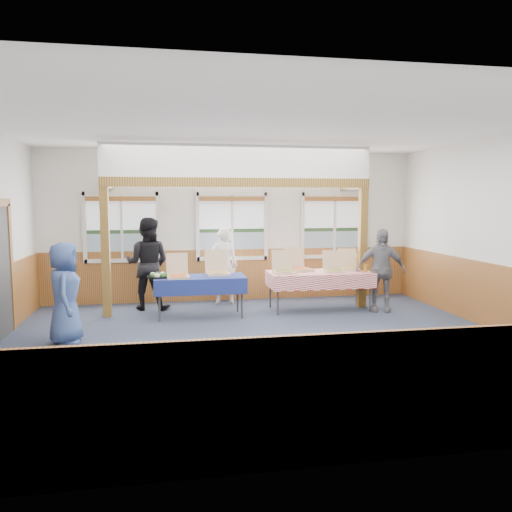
{
  "coord_description": "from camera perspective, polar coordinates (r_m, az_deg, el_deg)",
  "views": [
    {
      "loc": [
        -1.38,
        -7.17,
        2.15
      ],
      "look_at": [
        0.08,
        1.0,
        1.23
      ],
      "focal_mm": 35.0,
      "sensor_mm": 36.0,
      "label": 1
    }
  ],
  "objects": [
    {
      "name": "ceiling",
      "position": [
        7.38,
        0.75,
        14.53
      ],
      "size": [
        8.0,
        8.0,
        0.0
      ],
      "primitive_type": "plane",
      "rotation": [
        3.14,
        0.0,
        0.0
      ],
      "color": "white",
      "rests_on": "wall_back"
    },
    {
      "name": "cross_beam",
      "position": [
        9.58,
        -1.88,
        8.38
      ],
      "size": [
        5.15,
        0.18,
        0.18
      ],
      "primitive_type": "cube",
      "color": "#573113",
      "rests_on": "post_left"
    },
    {
      "name": "wainscot_back",
      "position": [
        10.86,
        -2.74,
        -2.14
      ],
      "size": [
        7.98,
        0.05,
        1.1
      ],
      "primitive_type": "cube",
      "color": "brown",
      "rests_on": "floor"
    },
    {
      "name": "wall_back",
      "position": [
        10.78,
        -2.79,
        3.41
      ],
      "size": [
        8.0,
        0.0,
        8.0
      ],
      "primitive_type": "plane",
      "rotation": [
        1.57,
        0.0,
        0.0
      ],
      "color": "silver",
      "rests_on": "floor"
    },
    {
      "name": "pizza_box_b",
      "position": [
        9.45,
        -4.4,
        -1.72
      ],
      "size": [
        0.45,
        0.54,
        0.46
      ],
      "rotation": [
        0.0,
        0.0,
        0.05
      ],
      "color": "#D3BB8C",
      "rests_on": "table_left"
    },
    {
      "name": "woman_white",
      "position": [
        10.36,
        -3.69,
        -1.15
      ],
      "size": [
        0.59,
        0.4,
        1.6
      ],
      "primitive_type": "imported",
      "rotation": [
        0.0,
        0.0,
        3.11
      ],
      "color": "white",
      "rests_on": "floor"
    },
    {
      "name": "pizza_box_e",
      "position": [
        9.9,
        8.84,
        -1.44
      ],
      "size": [
        0.43,
        0.5,
        0.41
      ],
      "rotation": [
        0.0,
        0.0,
        -0.14
      ],
      "color": "#D3BB8C",
      "rests_on": "table_right"
    },
    {
      "name": "person_grey",
      "position": [
        10.0,
        14.06,
        -1.57
      ],
      "size": [
        1.02,
        0.68,
        1.61
      ],
      "primitive_type": "imported",
      "rotation": [
        0.0,
        0.0,
        -0.33
      ],
      "color": "slate",
      "rests_on": "floor"
    },
    {
      "name": "pizza_box_a",
      "position": [
        9.14,
        -8.91,
        -2.07
      ],
      "size": [
        0.41,
        0.5,
        0.43
      ],
      "rotation": [
        0.0,
        0.0,
        0.04
      ],
      "color": "#D3BB8C",
      "rests_on": "table_left"
    },
    {
      "name": "wall_front",
      "position": [
        3.96,
        10.33,
        -1.71
      ],
      "size": [
        8.0,
        0.0,
        8.0
      ],
      "primitive_type": "plane",
      "rotation": [
        -1.57,
        0.0,
        0.0
      ],
      "color": "silver",
      "rests_on": "floor"
    },
    {
      "name": "veggie_tray",
      "position": [
        9.25,
        -11.08,
        -2.23
      ],
      "size": [
        0.42,
        0.42,
        0.09
      ],
      "color": "black",
      "rests_on": "table_left"
    },
    {
      "name": "table_left",
      "position": [
        9.28,
        -6.43,
        -2.71
      ],
      "size": [
        1.78,
        1.09,
        0.76
      ],
      "rotation": [
        0.0,
        0.0,
        -0.21
      ],
      "color": "#323232",
      "rests_on": "floor"
    },
    {
      "name": "table_right",
      "position": [
        9.91,
        7.29,
        -2.09
      ],
      "size": [
        2.06,
        0.99,
        0.76
      ],
      "rotation": [
        0.0,
        0.0,
        0.05
      ],
      "color": "#323232",
      "rests_on": "floor"
    },
    {
      "name": "man_blue",
      "position": [
        8.02,
        -21.01,
        -3.99
      ],
      "size": [
        0.56,
        0.79,
        1.54
      ],
      "primitive_type": "imported",
      "rotation": [
        0.0,
        0.0,
        1.66
      ],
      "color": "#364F88",
      "rests_on": "floor"
    },
    {
      "name": "window_left",
      "position": [
        10.68,
        -15.11,
        3.6
      ],
      "size": [
        1.56,
        0.1,
        1.46
      ],
      "color": "silver",
      "rests_on": "wall_back"
    },
    {
      "name": "wainscot_right",
      "position": [
        9.09,
        26.23,
        -4.44
      ],
      "size": [
        0.05,
        6.98,
        1.1
      ],
      "primitive_type": "cube",
      "color": "brown",
      "rests_on": "floor"
    },
    {
      "name": "window_mid",
      "position": [
        10.73,
        -2.76,
        3.82
      ],
      "size": [
        1.56,
        0.1,
        1.46
      ],
      "color": "silver",
      "rests_on": "wall_back"
    },
    {
      "name": "pizza_box_d",
      "position": [
        9.97,
        4.99,
        -1.31
      ],
      "size": [
        0.53,
        0.6,
        0.46
      ],
      "rotation": [
        0.0,
        0.0,
        0.25
      ],
      "color": "#D3BB8C",
      "rests_on": "table_right"
    },
    {
      "name": "pizza_box_f",
      "position": [
        10.24,
        10.57,
        -1.21
      ],
      "size": [
        0.45,
        0.52,
        0.41
      ],
      "rotation": [
        0.0,
        0.0,
        -0.16
      ],
      "color": "#D3BB8C",
      "rests_on": "table_right"
    },
    {
      "name": "post_right",
      "position": [
        10.28,
        12.07,
        0.9
      ],
      "size": [
        0.15,
        0.15,
        2.4
      ],
      "primitive_type": "cube",
      "color": "#573113",
      "rests_on": "floor"
    },
    {
      "name": "wall_right",
      "position": [
        8.98,
        26.68,
        2.17
      ],
      "size": [
        0.0,
        8.0,
        8.0
      ],
      "primitive_type": "plane",
      "rotation": [
        1.57,
        0.0,
        -1.57
      ],
      "color": "silver",
      "rests_on": "floor"
    },
    {
      "name": "pizza_box_c",
      "position": [
        9.6,
        3.2,
        -1.6
      ],
      "size": [
        0.41,
        0.49,
        0.43
      ],
      "rotation": [
        0.0,
        0.0,
        -0.02
      ],
      "color": "#D3BB8C",
      "rests_on": "table_right"
    },
    {
      "name": "post_left",
      "position": [
        9.59,
        -16.81,
        0.39
      ],
      "size": [
        0.15,
        0.15,
        2.4
      ],
      "primitive_type": "cube",
      "color": "#573113",
      "rests_on": "floor"
    },
    {
      "name": "window_right",
      "position": [
        11.26,
        8.96,
        3.87
      ],
      "size": [
        1.56,
        0.1,
        1.46
      ],
      "color": "silver",
      "rests_on": "wall_back"
    },
    {
      "name": "floor",
      "position": [
        7.61,
        0.71,
        -10.05
      ],
      "size": [
        8.0,
        8.0,
        0.0
      ],
      "primitive_type": "plane",
      "color": "#2B3446",
      "rests_on": "ground"
    },
    {
      "name": "woman_black",
      "position": [
        10.07,
        -12.3,
        -0.86
      ],
      "size": [
        1.03,
        0.89,
        1.82
      ],
      "primitive_type": "imported",
      "rotation": [
        0.0,
        0.0,
        2.89
      ],
      "color": "black",
      "rests_on": "floor"
    },
    {
      "name": "drink_glass",
      "position": [
        9.95,
        12.41,
        -1.41
      ],
      "size": [
        0.07,
        0.07,
        0.15
      ],
      "primitive_type": "cylinder",
      "color": "#9E661A",
      "rests_on": "table_right"
    },
    {
      "name": "wainscot_front",
      "position": [
        4.26,
        9.91,
        -15.79
      ],
      "size": [
        7.98,
        0.05,
        1.1
      ],
      "primitive_type": "cube",
      "color": "brown",
      "rests_on": "floor"
    }
  ]
}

